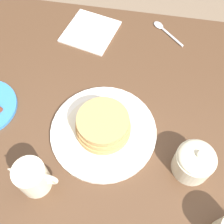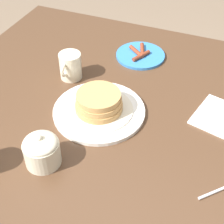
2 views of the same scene
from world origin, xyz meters
The scene contains 6 objects.
dining_table centered at (0.00, 0.00, 0.64)m, with size 1.20×1.00×0.77m.
pancake_plate centered at (-0.05, 0.04, 0.79)m, with size 0.27×0.27×0.07m.
side_plate_bacon centered at (-0.38, 0.05, 0.77)m, with size 0.17×0.17×0.02m.
creamer_pitcher centered at (-0.18, -0.12, 0.81)m, with size 0.11×0.07×0.09m.
sugar_bowl centered at (0.17, -0.02, 0.81)m, with size 0.09×0.09×0.09m.
napkin centered at (-0.16, 0.38, 0.77)m, with size 0.18×0.19×0.01m.
Camera 2 is at (0.62, 0.35, 1.44)m, focal length 55.00 mm.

